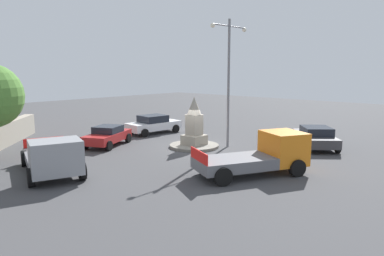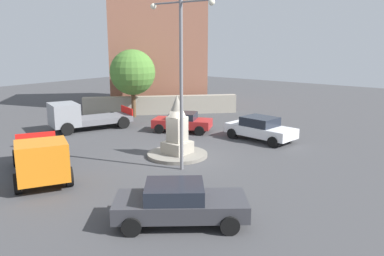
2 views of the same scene
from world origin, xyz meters
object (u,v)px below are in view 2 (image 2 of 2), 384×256
car_white_parked_right (260,128)px  tree_near_wall (133,72)px  car_dark_grey_far_side (179,203)px  corner_building (156,48)px  car_red_passing (183,122)px  monument (177,128)px  truck_grey_near_island (80,117)px  streetlamp (181,66)px  truck_orange_approaching (41,159)px

car_white_parked_right → tree_near_wall: size_ratio=0.83×
car_dark_grey_far_side → corner_building: bearing=-45.0°
car_red_passing → corner_building: (9.43, -7.50, 4.70)m
monument → car_red_passing: monument is taller
truck_grey_near_island → tree_near_wall: bearing=-84.0°
car_red_passing → tree_near_wall: 7.33m
streetlamp → corner_building: 19.96m
monument → truck_orange_approaching: bearing=70.2°
truck_orange_approaching → truck_grey_near_island: bearing=-45.5°
streetlamp → car_white_parked_right: streetlamp is taller
car_dark_grey_far_side → corner_building: corner_building is taller
monument → truck_orange_approaching: monument is taller
car_dark_grey_far_side → truck_grey_near_island: size_ratio=0.79×
streetlamp → car_dark_grey_far_side: (-3.60, 4.43, -4.23)m
car_white_parked_right → truck_orange_approaching: 13.12m
car_white_parked_right → tree_near_wall: 12.13m
monument → car_dark_grey_far_side: size_ratio=0.68×
streetlamp → car_dark_grey_far_side: 7.11m
monument → streetlamp: size_ratio=0.38×
streetlamp → car_white_parked_right: size_ratio=1.82×
streetlamp → car_red_passing: streetlamp is taller
streetlamp → car_dark_grey_far_side: bearing=129.1°
monument → car_red_passing: size_ratio=0.74×
car_red_passing → tree_near_wall: bearing=-14.1°
car_white_parked_right → truck_grey_near_island: truck_grey_near_island is taller
truck_grey_near_island → car_dark_grey_far_side: bearing=155.7°
truck_grey_near_island → tree_near_wall: 6.27m
car_red_passing → truck_orange_approaching: bearing=95.8°
car_dark_grey_far_side → corner_building: 26.05m
car_white_parked_right → car_red_passing: car_white_parked_right is taller
tree_near_wall → monument: bearing=148.0°
car_red_passing → truck_grey_near_island: bearing=34.1°
car_dark_grey_far_side → car_red_passing: size_ratio=1.08×
truck_orange_approaching → corner_building: bearing=-60.5°
streetlamp → car_white_parked_right: 8.55m
streetlamp → tree_near_wall: (11.63, -7.82, -1.35)m
car_red_passing → truck_grey_near_island: 7.16m
car_white_parked_right → truck_orange_approaching: size_ratio=0.78×
truck_orange_approaching → streetlamp: bearing=-128.3°
truck_grey_near_island → monument: bearing=176.2°
truck_orange_approaching → truck_grey_near_island: 10.09m
streetlamp → car_dark_grey_far_side: streetlamp is taller
car_white_parked_right → truck_grey_near_island: bearing=25.2°
streetlamp → car_red_passing: 9.08m
car_dark_grey_far_side → truck_orange_approaching: truck_orange_approaching is taller
tree_near_wall → truck_orange_approaching: bearing=120.9°
streetlamp → corner_building: size_ratio=0.76×
streetlamp → car_dark_grey_far_side: size_ratio=1.78×
car_dark_grey_far_side → car_white_parked_right: (3.45, -11.87, 0.03)m
corner_building → car_red_passing: bearing=141.5°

